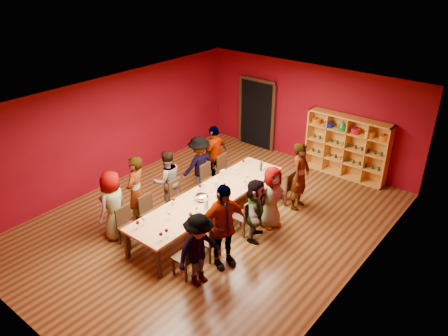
{
  "coord_description": "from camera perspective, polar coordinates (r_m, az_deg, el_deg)",
  "views": [
    {
      "loc": [
        5.81,
        -6.69,
        5.96
      ],
      "look_at": [
        -0.15,
        0.68,
        1.15
      ],
      "focal_mm": 35.0,
      "sensor_mm": 36.0,
      "label": 1
    }
  ],
  "objects": [
    {
      "name": "wine_glass_14",
      "position": [
        11.18,
        5.19,
        -0.13
      ],
      "size": [
        0.08,
        0.08,
        0.21
      ],
      "color": "silver",
      "rests_on": "tasting_table"
    },
    {
      "name": "wine_glass_7",
      "position": [
        10.1,
        -0.29,
        -3.12
      ],
      "size": [
        0.09,
        0.09,
        0.22
      ],
      "color": "silver",
      "rests_on": "tasting_table"
    },
    {
      "name": "wine_glass_0",
      "position": [
        10.58,
        2.66,
        -1.7
      ],
      "size": [
        0.08,
        0.08,
        0.2
      ],
      "color": "silver",
      "rests_on": "tasting_table"
    },
    {
      "name": "carafe_a",
      "position": [
        10.44,
        -1.04,
        -2.26
      ],
      "size": [
        0.13,
        0.13,
        0.27
      ],
      "color": "silver",
      "rests_on": "tasting_table"
    },
    {
      "name": "chair_person_left_4",
      "position": [
        12.03,
        0.12,
        -0.11
      ],
      "size": [
        0.42,
        0.42,
        0.89
      ],
      "color": "black",
      "rests_on": "ground"
    },
    {
      "name": "person_left_3",
      "position": [
        11.6,
        -3.24,
        0.43
      ],
      "size": [
        0.65,
        1.1,
        1.59
      ],
      "primitive_type": "imported",
      "rotation": [
        0.0,
        0.0,
        -1.81
      ],
      "color": "#5475AD",
      "rests_on": "ground"
    },
    {
      "name": "chair_person_right_2",
      "position": [
        10.03,
        2.8,
        -6.15
      ],
      "size": [
        0.42,
        0.42,
        0.89
      ],
      "color": "black",
      "rests_on": "ground"
    },
    {
      "name": "person_left_4",
      "position": [
        12.08,
        -1.19,
        1.8
      ],
      "size": [
        0.48,
        0.99,
        1.67
      ],
      "primitive_type": "imported",
      "rotation": [
        0.0,
        0.0,
        -1.54
      ],
      "color": "#5A7DB9",
      "rests_on": "ground"
    },
    {
      "name": "chair_person_left_3",
      "position": [
        11.55,
        -2.05,
        -1.33
      ],
      "size": [
        0.42,
        0.42,
        0.89
      ],
      "color": "black",
      "rests_on": "ground"
    },
    {
      "name": "wine_glass_23",
      "position": [
        9.22,
        -11.22,
        -7.05
      ],
      "size": [
        0.08,
        0.08,
        0.2
      ],
      "color": "silver",
      "rests_on": "tasting_table"
    },
    {
      "name": "wine_glass_6",
      "position": [
        9.31,
        -4.4,
        -6.13
      ],
      "size": [
        0.08,
        0.08,
        0.2
      ],
      "color": "silver",
      "rests_on": "tasting_table"
    },
    {
      "name": "wine_bottle",
      "position": [
        11.38,
        4.87,
        0.2
      ],
      "size": [
        0.09,
        0.09,
        0.3
      ],
      "color": "#153A1A",
      "rests_on": "tasting_table"
    },
    {
      "name": "person_left_0",
      "position": [
        10.08,
        -14.29,
        -4.69
      ],
      "size": [
        0.6,
        0.88,
        1.64
      ],
      "primitive_type": "imported",
      "rotation": [
        0.0,
        0.0,
        -1.35
      ],
      "color": "#47484C",
      "rests_on": "ground"
    },
    {
      "name": "wine_glass_12",
      "position": [
        8.81,
        -8.25,
        -8.59
      ],
      "size": [
        0.08,
        0.08,
        0.19
      ],
      "color": "silver",
      "rests_on": "tasting_table"
    },
    {
      "name": "person_right_2",
      "position": [
        9.76,
        4.15,
        -5.46
      ],
      "size": [
        0.92,
        1.43,
        1.5
      ],
      "primitive_type": "imported",
      "rotation": [
        0.0,
        0.0,
        1.98
      ],
      "color": "#D28D93",
      "rests_on": "ground"
    },
    {
      "name": "chair_person_right_0",
      "position": [
        8.84,
        -4.73,
        -11.4
      ],
      "size": [
        0.42,
        0.42,
        0.89
      ],
      "color": "black",
      "rests_on": "ground"
    },
    {
      "name": "tasting_table",
      "position": [
        10.31,
        -1.72,
        -3.8
      ],
      "size": [
        1.1,
        4.5,
        0.75
      ],
      "color": "tan",
      "rests_on": "ground"
    },
    {
      "name": "person_right_4",
      "position": [
        10.98,
        9.9,
        -1.06
      ],
      "size": [
        0.54,
        0.69,
        1.77
      ],
      "primitive_type": "imported",
      "rotation": [
        0.0,
        0.0,
        1.68
      ],
      "color": "beige",
      "rests_on": "ground"
    },
    {
      "name": "wine_glass_15",
      "position": [
        10.36,
        -3.14,
        -2.39
      ],
      "size": [
        0.08,
        0.08,
        0.2
      ],
      "color": "silver",
      "rests_on": "tasting_table"
    },
    {
      "name": "chair_person_right_1",
      "position": [
        9.26,
        -1.63,
        -9.27
      ],
      "size": [
        0.42,
        0.42,
        0.89
      ],
      "color": "black",
      "rests_on": "ground"
    },
    {
      "name": "wine_glass_3",
      "position": [
        11.58,
        2.57,
        0.87
      ],
      "size": [
        0.07,
        0.07,
        0.18
      ],
      "color": "silver",
      "rests_on": "tasting_table"
    },
    {
      "name": "wine_glass_10",
      "position": [
        11.01,
        -0.04,
        -0.43
      ],
      "size": [
        0.09,
        0.09,
        0.21
      ],
      "color": "silver",
      "rests_on": "tasting_table"
    },
    {
      "name": "chair_person_left_0",
      "position": [
        9.95,
        -12.55,
        -7.14
      ],
      "size": [
        0.42,
        0.42,
        0.89
      ],
      "color": "black",
      "rests_on": "ground"
    },
    {
      "name": "wine_glass_11",
      "position": [
        10.97,
        -0.31,
        -0.51
      ],
      "size": [
        0.09,
        0.09,
        0.22
      ],
      "color": "silver",
      "rests_on": "tasting_table"
    },
    {
      "name": "wine_glass_22",
      "position": [
        9.41,
        -7.2,
        -5.89
      ],
      "size": [
        0.08,
        0.08,
        0.2
      ],
      "color": "silver",
      "rests_on": "tasting_table"
    },
    {
      "name": "wine_glass_5",
      "position": [
        11.13,
        1.67,
        -0.18
      ],
      "size": [
        0.08,
        0.08,
        0.2
      ],
      "color": "silver",
      "rests_on": "tasting_table"
    },
    {
      "name": "wine_glass_21",
      "position": [
        10.76,
        3.04,
        -1.11
      ],
      "size": [
        0.09,
        0.09,
        0.22
      ],
      "color": "silver",
      "rests_on": "tasting_table"
    },
    {
      "name": "person_right_0",
      "position": [
        8.49,
        -3.27,
        -10.69
      ],
      "size": [
        0.56,
        1.07,
        1.57
      ],
      "primitive_type": "imported",
      "rotation": [
        0.0,
        0.0,
        1.42
      ],
      "color": "pink",
      "rests_on": "ground"
    },
    {
      "name": "wine_glass_20",
      "position": [
        9.77,
        -6.76,
        -4.56
      ],
      "size": [
        0.08,
        0.08,
        0.19
      ],
      "color": "silver",
      "rests_on": "tasting_table"
    },
    {
      "name": "chair_person_left_1",
      "position": [
        10.29,
        -9.73,
        -5.61
      ],
      "size": [
        0.42,
        0.42,
        0.89
      ],
      "color": "black",
      "rests_on": "ground"
    },
    {
      "name": "chair_person_right_3",
      "position": [
        10.48,
        4.92,
        -4.63
      ],
      "size": [
        0.42,
        0.42,
        0.89
      ],
      "color": "black",
      "rests_on": "ground"
    },
    {
      "name": "wine_glass_17",
      "position": [
        9.9,
        -6.6,
        -4.15
      ],
      "size": [
        0.07,
        0.07,
        0.19
      ],
      "color": "silver",
      "rests_on": "tasting_table"
    },
    {
      "name": "wine_glass_19",
      "position": [
        9.31,
        -10.46,
        -6.56
      ],
      "size": [
        0.08,
        0.08,
        0.2
      ],
      "color": "silver",
      "rests_on": "tasting_table"
    },
    {
      "name": "chair_person_left_2",
      "position": [
        10.83,
        -6.01,
        -3.55
      ],
      "size": [
        0.42,
        0.42,
        0.89
      ],
      "color": "black",
      "rests_on": "ground"
    },
    {
      "name": "person_left_1",
      "position": [
        10.37,
        -11.41,
        -3.0
      ],
      "size": [
        0.69,
        0.78,
        1.77
      ],
      "primitive_type": "imported",
      "rotation": [
        0.0,
        0.0,
        -1.16
      ],
      "color": "#4D4D52",
      "rests_on": "ground"
    },
    {
      "name": "wine_glass_16",
      "position": [
        11.38,
        5.41,
        0.26
      ],
      "size": [
        0.07,
        0.07,
        0.18
      ],
      "color": "silver",
      "rests_on": "tasting_table"
    },
    {
      "name": "person_left_2",
      "position": [
        10.91,
        -7.42,
        -1.6
      ],
      "size": [
        0.69,
        0.87,
        1.58
      ],
      "primitive_type": "imported",
      "rotation": [
        0.0,
        0.0,
        -1.97
      ],
      "color": "beige",
      "rests_on": "ground"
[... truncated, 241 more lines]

